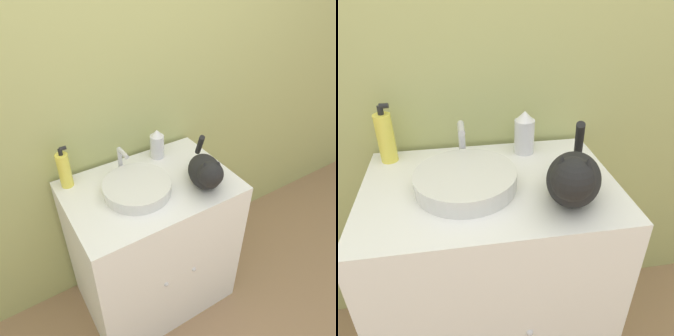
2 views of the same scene
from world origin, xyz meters
The scene contains 8 objects.
ground_plane centered at (0.00, 0.00, 0.00)m, with size 8.00×8.00×0.00m, color #997551.
wall_back centered at (0.00, 0.61, 1.25)m, with size 6.00×0.05×2.50m.
vanity_cabinet centered at (0.00, 0.28, 0.44)m, with size 0.83×0.58×0.88m.
sink_basin centered at (-0.08, 0.27, 0.91)m, with size 0.32×0.32×0.06m.
faucet centered at (-0.08, 0.44, 0.95)m, with size 0.13×0.10×0.16m.
cat centered at (0.23, 0.14, 0.96)m, with size 0.24×0.34×0.21m.
soap_bottle centered at (-0.34, 0.50, 0.97)m, with size 0.06×0.06×0.22m.
spray_bottle centered at (0.16, 0.48, 0.96)m, with size 0.08×0.08×0.17m.
Camera 1 is at (-0.58, -0.82, 1.89)m, focal length 35.00 mm.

